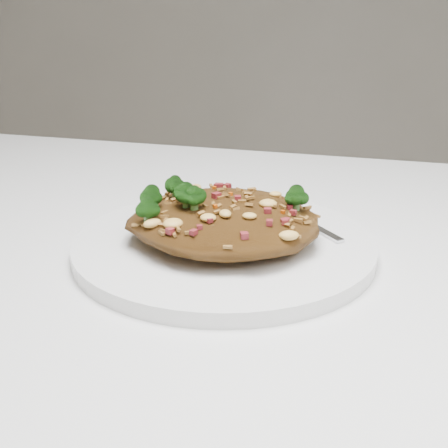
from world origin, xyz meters
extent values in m
cube|color=white|center=(0.00, 0.00, 0.73)|extent=(1.20, 0.80, 0.04)
cylinder|color=olive|center=(-0.54, 0.34, 0.35)|extent=(0.06, 0.06, 0.71)
cylinder|color=white|center=(-0.04, 0.02, 0.76)|extent=(0.28, 0.28, 0.01)
ellipsoid|color=brown|center=(-0.04, 0.02, 0.78)|extent=(0.18, 0.16, 0.04)
ellipsoid|color=#0E3907|center=(-0.09, 0.03, 0.81)|extent=(0.02, 0.02, 0.02)
ellipsoid|color=#0E3907|center=(-0.07, 0.00, 0.81)|extent=(0.02, 0.02, 0.02)
ellipsoid|color=#0E3907|center=(-0.10, 0.00, 0.81)|extent=(0.02, 0.02, 0.02)
ellipsoid|color=#0E3907|center=(-0.09, -0.02, 0.80)|extent=(0.02, 0.02, 0.02)
ellipsoid|color=#0E3907|center=(0.03, 0.04, 0.81)|extent=(0.02, 0.02, 0.02)
ellipsoid|color=#0E3907|center=(-0.06, 0.00, 0.81)|extent=(0.02, 0.02, 0.02)
cube|color=silver|center=(0.05, 0.06, 0.77)|extent=(0.07, 0.08, 0.00)
cube|color=silver|center=(-0.02, 0.13, 0.77)|extent=(0.04, 0.04, 0.00)
camera|label=1|loc=(0.10, -0.50, 0.99)|focal=50.00mm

